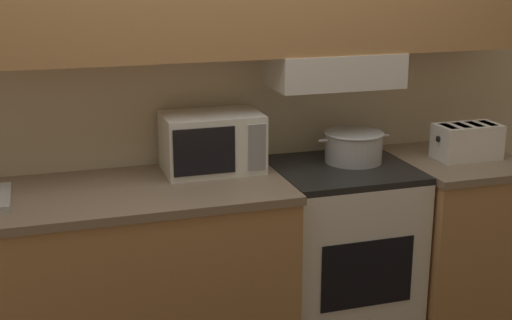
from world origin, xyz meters
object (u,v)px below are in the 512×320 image
Objects in this scene: cooking_pot at (354,146)px; microwave at (212,142)px; stove_range at (339,259)px; toaster at (467,141)px.

microwave is at bearing 174.71° from cooking_pot.
microwave is at bearing 168.43° from stove_range.
microwave is 1.23m from toaster.
toaster is at bearing -4.68° from stove_range.
toaster is (0.55, -0.11, 0.01)m from cooking_pot.
cooking_pot is at bearing 168.56° from toaster.
stove_range is at bearing -11.57° from microwave.
cooking_pot is 0.56m from toaster.
toaster reaches higher than cooking_pot.
cooking_pot is 0.82× the size of microwave.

